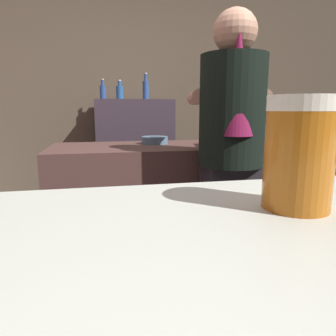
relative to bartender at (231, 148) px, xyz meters
name	(u,v)px	position (x,y,z in m)	size (l,w,h in m)	color
wall_back	(136,90)	(-0.30, 1.93, 0.40)	(5.20, 0.10, 2.70)	brown
prep_counter	(209,209)	(0.05, 0.46, -0.49)	(2.10, 0.60, 0.91)	brown
back_shelf	(135,160)	(-0.35, 1.65, -0.33)	(0.78, 0.36, 1.24)	#3F333F
bartender	(231,148)	(0.00, 0.00, 0.00)	(0.47, 0.54, 1.63)	#2A282D
knife_block	(308,128)	(0.72, 0.37, 0.07)	(0.10, 0.08, 0.29)	#916642
mixing_bowl	(155,140)	(-0.32, 0.55, -0.01)	(0.18, 0.18, 0.05)	slate
chefs_knife	(246,143)	(0.28, 0.41, -0.03)	(0.24, 0.03, 0.01)	silver
pint_glass_far	(299,153)	(-0.43, -1.20, 0.15)	(0.08, 0.08, 0.13)	#BB6619
bottle_olive_oil	(146,89)	(-0.24, 1.57, 0.39)	(0.06, 0.06, 0.25)	#30569F
bottle_soy	(103,92)	(-0.66, 1.69, 0.37)	(0.06, 0.06, 0.20)	#304F9C
bottle_hot_sauce	(120,92)	(-0.49, 1.62, 0.37)	(0.07, 0.07, 0.19)	#2B5FA3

